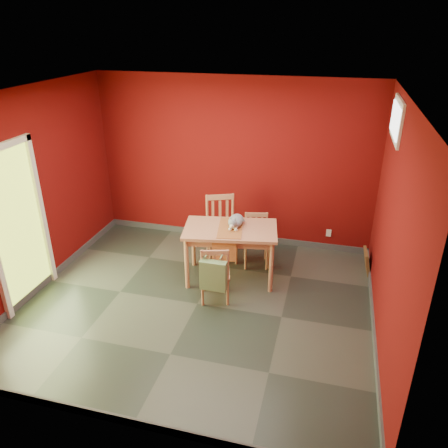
% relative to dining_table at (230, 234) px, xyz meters
% --- Properties ---
extents(ground, '(4.50, 4.50, 0.00)m').
position_rel_dining_table_xyz_m(ground, '(-0.26, -0.75, -0.70)').
color(ground, '#2D342D').
rests_on(ground, ground).
extents(room_shell, '(4.50, 4.50, 4.50)m').
position_rel_dining_table_xyz_m(room_shell, '(-0.26, -0.75, -0.65)').
color(room_shell, '#5E0A09').
rests_on(room_shell, ground).
extents(doorway, '(0.06, 1.01, 2.13)m').
position_rel_dining_table_xyz_m(doorway, '(-2.49, -1.15, 0.42)').
color(doorway, '#B7D838').
rests_on(doorway, ground).
extents(window, '(0.05, 0.90, 0.50)m').
position_rel_dining_table_xyz_m(window, '(1.96, 0.25, 1.65)').
color(window, white).
rests_on(window, room_shell).
extents(outlet_plate, '(0.08, 0.02, 0.12)m').
position_rel_dining_table_xyz_m(outlet_plate, '(1.34, 1.24, -0.40)').
color(outlet_plate, silver).
rests_on(outlet_plate, room_shell).
extents(dining_table, '(1.40, 0.96, 0.80)m').
position_rel_dining_table_xyz_m(dining_table, '(0.00, 0.00, 0.00)').
color(dining_table, '#B97856').
rests_on(dining_table, ground).
extents(table_runner, '(0.44, 0.74, 0.35)m').
position_rel_dining_table_xyz_m(table_runner, '(-0.00, -0.11, 0.05)').
color(table_runner, '#9E5428').
rests_on(table_runner, dining_table).
extents(chair_far_left, '(0.61, 0.61, 1.00)m').
position_rel_dining_table_xyz_m(chair_far_left, '(-0.28, 0.57, -0.19)').
color(chair_far_left, '#B97856').
rests_on(chair_far_left, ground).
extents(chair_far_right, '(0.45, 0.45, 0.80)m').
position_rel_dining_table_xyz_m(chair_far_right, '(0.28, 0.51, -0.30)').
color(chair_far_right, '#B97856').
rests_on(chair_far_right, ground).
extents(chair_near, '(0.48, 0.48, 0.82)m').
position_rel_dining_table_xyz_m(chair_near, '(-0.06, -0.59, -0.28)').
color(chair_near, '#B97856').
rests_on(chair_near, ground).
extents(tote_bag, '(0.34, 0.20, 0.47)m').
position_rel_dining_table_xyz_m(tote_bag, '(-0.03, -0.79, -0.20)').
color(tote_bag, '#678454').
rests_on(tote_bag, chair_near).
extents(cat, '(0.24, 0.43, 0.21)m').
position_rel_dining_table_xyz_m(cat, '(0.05, 0.09, 0.21)').
color(cat, slate).
rests_on(cat, table_runner).
extents(picture_frame, '(0.14, 0.36, 0.35)m').
position_rel_dining_table_xyz_m(picture_frame, '(1.92, 0.68, -0.53)').
color(picture_frame, brown).
rests_on(picture_frame, ground).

